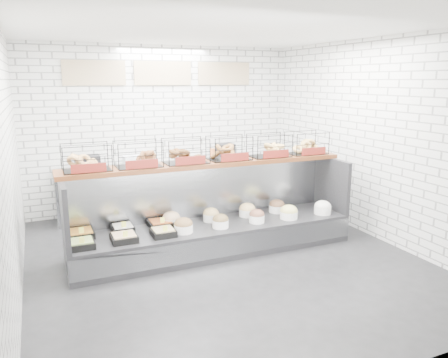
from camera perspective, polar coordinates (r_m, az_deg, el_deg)
name	(u,v)px	position (r m, az deg, el deg)	size (l,w,h in m)	color
ground	(222,258)	(6.08, -0.20, -10.28)	(5.50, 5.50, 0.00)	black
room_shell	(205,104)	(6.15, -2.45, 9.78)	(5.02, 5.51, 3.01)	silver
display_case	(213,228)	(6.25, -1.50, -6.36)	(4.00, 0.90, 1.20)	black
bagel_shelf	(208,153)	(6.15, -2.13, 3.44)	(4.10, 0.50, 0.40)	#47210F
prep_counter	(170,186)	(8.11, -7.04, -0.93)	(4.00, 0.60, 1.20)	#93969B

